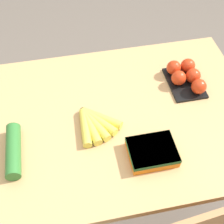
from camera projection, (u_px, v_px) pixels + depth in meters
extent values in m
plane|color=#665B51|center=(112.00, 197.00, 1.86)|extent=(12.00, 12.00, 0.00)
cube|color=tan|center=(112.00, 119.00, 1.28)|extent=(1.21, 0.82, 0.03)
cylinder|color=tan|center=(189.00, 99.00, 1.86)|extent=(0.06, 0.06, 0.74)
cylinder|color=tan|center=(3.00, 128.00, 1.72)|extent=(0.06, 0.06, 0.74)
sphere|color=brown|center=(83.00, 111.00, 1.26)|extent=(0.03, 0.03, 0.03)
cylinder|color=#DBCC47|center=(85.00, 128.00, 1.21)|extent=(0.04, 0.17, 0.03)
cylinder|color=#DBCC47|center=(91.00, 126.00, 1.21)|extent=(0.07, 0.17, 0.03)
cylinder|color=#DBCC47|center=(95.00, 124.00, 1.22)|extent=(0.10, 0.17, 0.03)
cylinder|color=#DBCC47|center=(99.00, 122.00, 1.23)|extent=(0.13, 0.15, 0.03)
cylinder|color=#DBCC47|center=(102.00, 118.00, 1.24)|extent=(0.16, 0.13, 0.03)
cube|color=black|center=(184.00, 83.00, 1.38)|extent=(0.14, 0.21, 0.01)
sphere|color=red|center=(188.00, 66.00, 1.40)|extent=(0.06, 0.06, 0.06)
sphere|color=red|center=(174.00, 68.00, 1.39)|extent=(0.06, 0.06, 0.06)
sphere|color=red|center=(193.00, 76.00, 1.36)|extent=(0.06, 0.06, 0.06)
sphere|color=red|center=(179.00, 78.00, 1.35)|extent=(0.06, 0.06, 0.06)
sphere|color=red|center=(199.00, 87.00, 1.31)|extent=(0.06, 0.06, 0.06)
cube|color=orange|center=(152.00, 152.00, 1.13)|extent=(0.17, 0.14, 0.04)
cube|color=#19471E|center=(152.00, 150.00, 1.12)|extent=(0.17, 0.14, 0.02)
cylinder|color=#2D702D|center=(13.00, 150.00, 1.13)|extent=(0.06, 0.22, 0.05)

